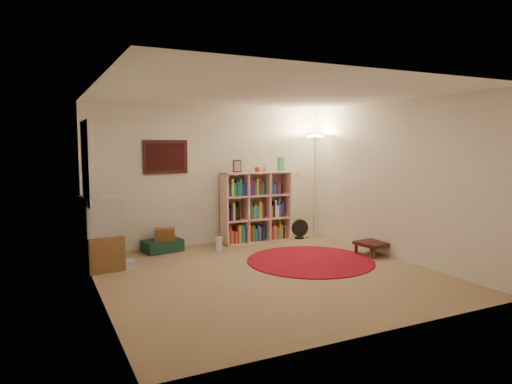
% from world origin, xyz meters
% --- Properties ---
extents(room, '(4.54, 4.54, 2.54)m').
position_xyz_m(room, '(-0.05, 0.05, 1.26)').
color(room, '#907454').
rests_on(room, ground).
extents(bookshelf, '(1.31, 0.37, 1.57)m').
position_xyz_m(bookshelf, '(0.76, 2.00, 0.63)').
color(bookshelf, '#FFBFAA').
rests_on(bookshelf, ground).
extents(floor_lamp, '(0.40, 0.40, 2.03)m').
position_xyz_m(floor_lamp, '(1.96, 1.84, 1.69)').
color(floor_lamp, white).
rests_on(floor_lamp, ground).
extents(floor_fan, '(0.33, 0.18, 0.38)m').
position_xyz_m(floor_fan, '(1.66, 1.88, 0.19)').
color(floor_fan, black).
rests_on(floor_fan, ground).
extents(tv_stand, '(0.59, 0.78, 1.06)m').
position_xyz_m(tv_stand, '(-2.06, 1.38, 0.51)').
color(tv_stand, brown).
rests_on(tv_stand, ground).
extents(dvd_box, '(0.33, 0.30, 0.09)m').
position_xyz_m(dvd_box, '(-1.74, 1.25, 0.05)').
color(dvd_box, '#B1B1B6').
rests_on(dvd_box, ground).
extents(suitcase, '(0.70, 0.53, 0.20)m').
position_xyz_m(suitcase, '(-1.00, 1.99, 0.10)').
color(suitcase, '#14382B').
rests_on(suitcase, ground).
extents(wicker_basket, '(0.38, 0.31, 0.19)m').
position_xyz_m(wicker_basket, '(-0.96, 1.95, 0.30)').
color(wicker_basket, brown).
rests_on(wicker_basket, suitcase).
extents(paper_towel, '(0.13, 0.13, 0.23)m').
position_xyz_m(paper_towel, '(-0.10, 1.66, 0.12)').
color(paper_towel, white).
rests_on(paper_towel, ground).
extents(red_rug, '(1.98, 1.98, 0.02)m').
position_xyz_m(red_rug, '(0.92, 0.34, 0.01)').
color(red_rug, maroon).
rests_on(red_rug, ground).
extents(side_table, '(0.54, 0.54, 0.22)m').
position_xyz_m(side_table, '(2.07, 0.25, 0.18)').
color(side_table, black).
rests_on(side_table, ground).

